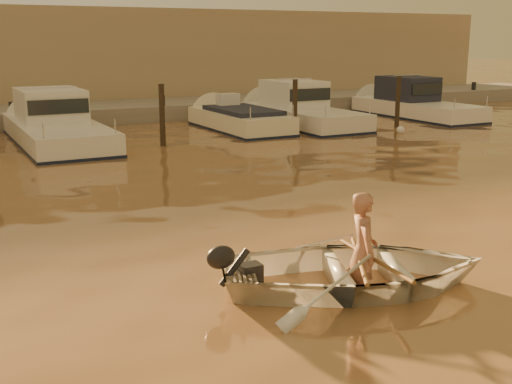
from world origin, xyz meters
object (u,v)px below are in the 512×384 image
moored_boat_3 (240,124)px  moored_boat_4 (302,110)px  moored_boat_5 (416,103)px  moored_boat_2 (56,124)px  waterfront_building (75,59)px  dinghy (355,270)px  person (363,251)px

moored_boat_3 → moored_boat_4: 2.81m
moored_boat_4 → moored_boat_5: (5.96, 0.00, 0.00)m
moored_boat_2 → moored_boat_4: same height
moored_boat_5 → waterfront_building: bearing=138.5°
dinghy → waterfront_building: waterfront_building is taller
moored_boat_4 → waterfront_building: 12.88m
moored_boat_3 → moored_boat_5: 8.74m
moored_boat_3 → moored_boat_5: bearing=0.0°
person → waterfront_building: 26.26m
moored_boat_2 → moored_boat_3: 6.84m
person → waterfront_building: waterfront_building is taller
moored_boat_3 → waterfront_building: bearing=108.5°
dinghy → moored_boat_3: size_ratio=0.62×
dinghy → person: bearing=-90.0°
dinghy → moored_boat_3: bearing=0.8°
person → moored_boat_4: 17.26m
dinghy → waterfront_building: (1.96, 26.09, 2.13)m
moored_boat_2 → moored_boat_4: (9.61, 0.00, 0.00)m
person → dinghy: bearing=90.0°
moored_boat_5 → dinghy: bearing=-133.6°
person → moored_boat_5: bearing=-22.1°
moored_boat_2 → waterfront_building: size_ratio=0.18×
moored_boat_2 → moored_boat_4: size_ratio=1.14×
dinghy → moored_boat_2: 15.14m
person → moored_boat_3: person is taller
moored_boat_3 → waterfront_building: size_ratio=0.13×
person → moored_boat_5: size_ratio=0.23×
dinghy → person: person is taller
person → moored_boat_5: (14.28, 15.12, 0.08)m
moored_boat_4 → moored_boat_5: size_ratio=0.99×
moored_boat_3 → moored_boat_4: size_ratio=0.83×
moored_boat_2 → waterfront_building: waterfront_building is taller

